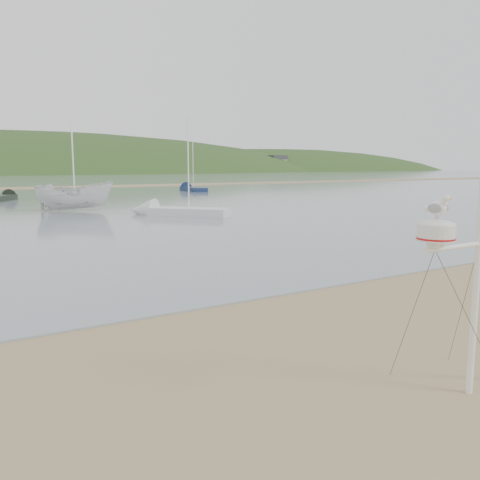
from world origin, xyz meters
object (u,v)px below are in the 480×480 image
boat_white (74,173)px  sailboat_blue_far (188,189)px  sailboat_white_near (164,211)px  sailboat_dark_mid (6,197)px  mast_rig (475,320)px

boat_white → sailboat_blue_far: 29.02m
sailboat_white_near → sailboat_blue_far: bearing=60.8°
sailboat_dark_mid → sailboat_blue_far: bearing=17.0°
mast_rig → sailboat_white_near: 27.10m
sailboat_dark_mid → boat_white: bearing=-80.2°
mast_rig → boat_white: (2.84, 32.43, 1.58)m
sailboat_blue_far → sailboat_dark_mid: (-22.01, -6.73, 0.00)m
boat_white → sailboat_dark_mid: (-2.54, 14.65, -2.38)m
boat_white → sailboat_blue_far: sailboat_blue_far is taller
sailboat_dark_mid → mast_rig: bearing=-90.4°
mast_rig → sailboat_blue_far: 58.26m
sailboat_blue_far → sailboat_white_near: (-15.46, -27.61, 0.00)m
mast_rig → sailboat_white_near: (6.85, 26.21, -0.80)m
boat_white → sailboat_white_near: size_ratio=0.79×
mast_rig → sailboat_blue_far: bearing=67.5°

